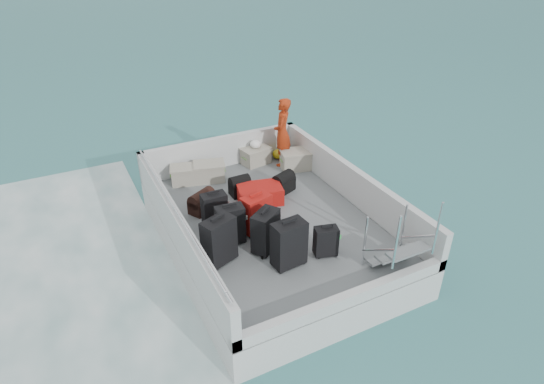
{
  "coord_description": "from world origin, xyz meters",
  "views": [
    {
      "loc": [
        -3.12,
        -6.2,
        5.26
      ],
      "look_at": [
        0.18,
        0.3,
        1.0
      ],
      "focal_mm": 30.0,
      "sensor_mm": 36.0,
      "label": 1
    }
  ],
  "objects": [
    {
      "name": "crate_1",
      "position": [
        -0.47,
        1.93,
        0.8
      ],
      "size": [
        0.7,
        0.57,
        0.37
      ],
      "primitive_type": "cube",
      "rotation": [
        0.0,
        0.0,
        -0.28
      ],
      "color": "#A9A593",
      "rests_on": "deck"
    },
    {
      "name": "duffel_0",
      "position": [
        -1.01,
        0.85,
        0.78
      ],
      "size": [
        0.59,
        0.51,
        0.32
      ],
      "primitive_type": null,
      "rotation": [
        0.0,
        0.0,
        0.51
      ],
      "color": "black",
      "rests_on": "deck"
    },
    {
      "name": "white_bag",
      "position": [
        0.73,
        2.2,
        1.07
      ],
      "size": [
        0.24,
        0.24,
        0.18
      ],
      "primitive_type": "ellipsoid",
      "color": "white",
      "rests_on": "crate_2"
    },
    {
      "name": "yellow_bag",
      "position": [
        1.31,
        2.2,
        0.73
      ],
      "size": [
        0.28,
        0.26,
        0.22
      ],
      "primitive_type": "ellipsoid",
      "color": "gold",
      "rests_on": "deck"
    },
    {
      "name": "suitcase_6",
      "position": [
        0.32,
        -1.33,
        0.88
      ],
      "size": [
        0.42,
        0.31,
        0.52
      ],
      "primitive_type": "cube",
      "rotation": [
        0.0,
        0.0,
        -0.27
      ],
      "color": "black",
      "rests_on": "deck"
    },
    {
      "name": "suitcase_5",
      "position": [
        -0.38,
        -0.19,
        0.97
      ],
      "size": [
        0.56,
        0.42,
        0.7
      ],
      "primitive_type": "cube",
      "rotation": [
        0.0,
        0.0,
        0.25
      ],
      "color": "#B71B0E",
      "rests_on": "deck"
    },
    {
      "name": "suitcase_3",
      "position": [
        -0.33,
        -1.27,
        1.01
      ],
      "size": [
        0.54,
        0.35,
        0.79
      ],
      "primitive_type": "cube",
      "rotation": [
        0.0,
        0.0,
        0.09
      ],
      "color": "black",
      "rests_on": "deck"
    },
    {
      "name": "crate_0",
      "position": [
        -0.96,
        2.05,
        0.79
      ],
      "size": [
        0.65,
        0.53,
        0.34
      ],
      "primitive_type": "cube",
      "rotation": [
        0.0,
        0.0,
        -0.28
      ],
      "color": "#A9A593",
      "rests_on": "deck"
    },
    {
      "name": "ground",
      "position": [
        0.0,
        0.0,
        0.0
      ],
      "size": [
        160.0,
        160.0,
        0.0
      ],
      "primitive_type": "plane",
      "color": "#195758",
      "rests_on": "ground"
    },
    {
      "name": "suitcase_0",
      "position": [
        -1.26,
        -0.71,
        1.02
      ],
      "size": [
        0.59,
        0.46,
        0.8
      ],
      "primitive_type": "cube",
      "rotation": [
        0.0,
        0.0,
        0.36
      ],
      "color": "black",
      "rests_on": "deck"
    },
    {
      "name": "suitcase_8",
      "position": [
        0.1,
        0.67,
        0.79
      ],
      "size": [
        0.94,
        0.73,
        0.33
      ],
      "primitive_type": "cube",
      "rotation": [
        0.0,
        0.0,
        1.34
      ],
      "color": "#B71B0E",
      "rests_on": "deck"
    },
    {
      "name": "duffel_1",
      "position": [
        -0.14,
        1.09,
        0.78
      ],
      "size": [
        0.4,
        0.31,
        0.32
      ],
      "primitive_type": null,
      "rotation": [
        0.0,
        0.0,
        0.02
      ],
      "color": "black",
      "rests_on": "deck"
    },
    {
      "name": "crate_2",
      "position": [
        0.73,
        2.2,
        0.8
      ],
      "size": [
        0.65,
        0.51,
        0.36
      ],
      "primitive_type": "cube",
      "rotation": [
        0.0,
        0.0,
        0.18
      ],
      "color": "#A9A593",
      "rests_on": "deck"
    },
    {
      "name": "deck",
      "position": [
        0.0,
        0.0,
        0.61
      ],
      "size": [
        3.3,
        4.7,
        0.02
      ],
      "primitive_type": "cube",
      "color": "slate",
      "rests_on": "ferry_hull"
    },
    {
      "name": "deck_fittings",
      "position": [
        0.35,
        -0.32,
        0.99
      ],
      "size": [
        3.6,
        5.0,
        0.9
      ],
      "color": "#BABEBE",
      "rests_on": "deck"
    },
    {
      "name": "passenger",
      "position": [
        1.25,
        1.92,
        1.38
      ],
      "size": [
        0.62,
        0.67,
        1.53
      ],
      "primitive_type": "imported",
      "rotation": [
        0.0,
        0.0,
        -2.18
      ],
      "color": "red",
      "rests_on": "deck"
    },
    {
      "name": "ferry_hull",
      "position": [
        0.0,
        0.0,
        0.3
      ],
      "size": [
        3.6,
        5.0,
        0.6
      ],
      "primitive_type": "cube",
      "color": "silver",
      "rests_on": "ground"
    },
    {
      "name": "suitcase_1",
      "position": [
        -0.91,
        -0.31,
        0.97
      ],
      "size": [
        0.49,
        0.31,
        0.69
      ],
      "primitive_type": "cube",
      "rotation": [
        0.0,
        0.0,
        -0.11
      ],
      "color": "black",
      "rests_on": "deck"
    },
    {
      "name": "suitcase_4",
      "position": [
        -0.48,
        -0.76,
        0.98
      ],
      "size": [
        0.57,
        0.51,
        0.72
      ],
      "primitive_type": "cube",
      "rotation": [
        0.0,
        0.0,
        0.59
      ],
      "color": "black",
      "rests_on": "deck"
    },
    {
      "name": "duffel_2",
      "position": [
        0.7,
        0.82,
        0.78
      ],
      "size": [
        0.51,
        0.44,
        0.32
      ],
      "primitive_type": null,
      "rotation": [
        0.0,
        0.0,
        0.38
      ],
      "color": "black",
      "rests_on": "deck"
    },
    {
      "name": "suitcase_2",
      "position": [
        -0.96,
        0.31,
        0.93
      ],
      "size": [
        0.44,
        0.27,
        0.63
      ],
      "primitive_type": "cube",
      "rotation": [
        0.0,
        0.0,
        -0.03
      ],
      "color": "black",
      "rests_on": "deck"
    },
    {
      "name": "crate_3",
      "position": [
        1.42,
        1.58,
        0.81
      ],
      "size": [
        0.73,
        0.58,
        0.39
      ],
      "primitive_type": "cube",
      "rotation": [
        0.0,
        0.0,
        -0.24
      ],
      "color": "#A9A593",
      "rests_on": "deck"
    }
  ]
}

